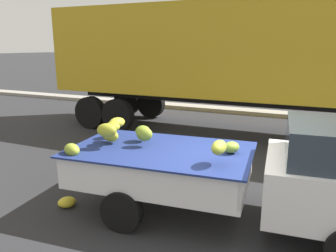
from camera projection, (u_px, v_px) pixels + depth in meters
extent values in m
plane|color=#28282B|center=(232.00, 220.00, 5.29)|extent=(220.00, 220.00, 0.00)
cube|color=gray|center=(285.00, 115.00, 13.07)|extent=(80.00, 0.80, 0.16)
cube|color=#28333D|center=(330.00, 142.00, 4.55)|extent=(1.27, 1.60, 0.52)
cube|color=white|center=(161.00, 177.00, 5.52)|extent=(2.98, 1.97, 0.08)
cube|color=white|center=(176.00, 149.00, 6.22)|extent=(2.82, 0.33, 0.44)
cube|color=white|center=(142.00, 182.00, 4.70)|extent=(2.82, 0.33, 0.44)
cube|color=white|center=(246.00, 173.00, 5.03)|extent=(0.22, 1.69, 0.44)
cube|color=white|center=(88.00, 154.00, 5.89)|extent=(0.22, 1.69, 0.44)
cube|color=#B21914|center=(176.00, 150.00, 6.26)|extent=(2.70, 0.28, 0.07)
cube|color=navy|center=(161.00, 150.00, 5.41)|extent=(3.11, 2.10, 0.03)
ellipsoid|color=gold|center=(113.00, 126.00, 5.56)|extent=(0.35, 0.33, 0.17)
ellipsoid|color=olive|center=(231.00, 147.00, 5.15)|extent=(0.32, 0.34, 0.18)
ellipsoid|color=#95A630|center=(72.00, 150.00, 5.16)|extent=(0.38, 0.33, 0.20)
ellipsoid|color=olive|center=(144.00, 134.00, 5.47)|extent=(0.30, 0.24, 0.24)
ellipsoid|color=olive|center=(143.00, 131.00, 5.78)|extent=(0.31, 0.30, 0.20)
ellipsoid|color=#A5B132|center=(219.00, 147.00, 4.62)|extent=(0.20, 0.37, 0.20)
ellipsoid|color=gold|center=(117.00, 123.00, 6.01)|extent=(0.30, 0.37, 0.19)
ellipsoid|color=#A5A629|center=(107.00, 130.00, 5.36)|extent=(0.37, 0.26, 0.23)
ellipsoid|color=gold|center=(110.00, 135.00, 5.71)|extent=(0.42, 0.29, 0.23)
cylinder|color=black|center=(333.00, 194.00, 5.48)|extent=(0.66, 0.26, 0.64)
cylinder|color=black|center=(159.00, 172.00, 6.44)|extent=(0.66, 0.26, 0.64)
cylinder|color=black|center=(122.00, 211.00, 4.94)|extent=(0.66, 0.26, 0.64)
cube|color=gold|center=(239.00, 50.00, 9.87)|extent=(12.02, 2.60, 2.70)
cube|color=black|center=(237.00, 100.00, 10.22)|extent=(11.04, 0.49, 0.30)
cylinder|color=black|center=(151.00, 104.00, 12.83)|extent=(1.08, 0.31, 1.08)
cylinder|color=black|center=(118.00, 115.00, 10.70)|extent=(1.08, 0.31, 1.08)
cylinder|color=black|center=(127.00, 102.00, 13.26)|extent=(1.08, 0.31, 1.08)
cylinder|color=black|center=(91.00, 112.00, 11.12)|extent=(1.08, 0.31, 1.08)
ellipsoid|color=yellow|center=(67.00, 202.00, 5.72)|extent=(0.39, 0.40, 0.18)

